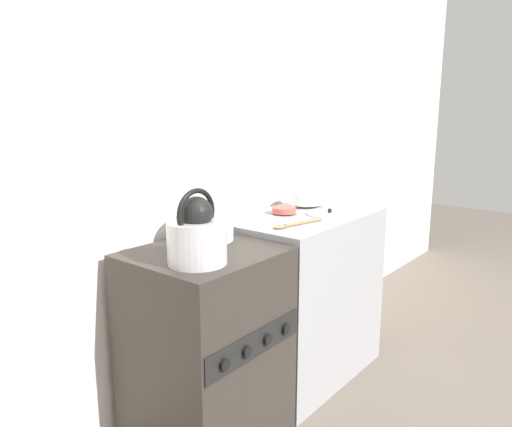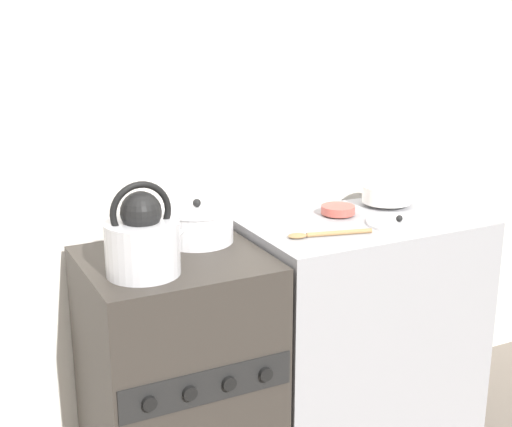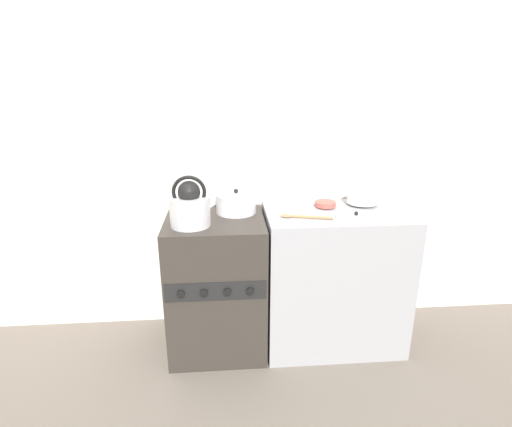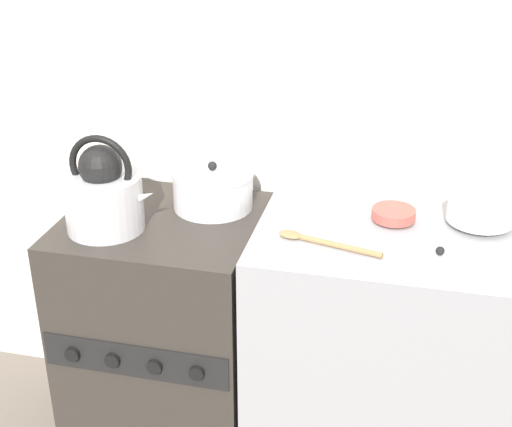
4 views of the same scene
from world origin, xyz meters
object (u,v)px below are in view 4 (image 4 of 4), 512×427
object	(u,v)px
cooking_pot	(213,188)
enamel_bowl	(481,210)
kettle	(104,194)
small_ceramic_bowl	(394,214)
loose_pot_lid	(439,256)
stove	(168,337)

from	to	relation	value
cooking_pot	enamel_bowl	world-z (taller)	cooking_pot
kettle	enamel_bowl	size ratio (longest dim) A/B	1.53
kettle	small_ceramic_bowl	bearing A→B (deg)	12.82
enamel_bowl	small_ceramic_bowl	bearing A→B (deg)	-173.41
small_ceramic_bowl	loose_pot_lid	world-z (taller)	small_ceramic_bowl
kettle	loose_pot_lid	world-z (taller)	kettle
stove	enamel_bowl	world-z (taller)	enamel_bowl
stove	loose_pot_lid	distance (m)	0.94
stove	loose_pot_lid	size ratio (longest dim) A/B	3.72
stove	enamel_bowl	bearing A→B (deg)	7.24
kettle	small_ceramic_bowl	size ratio (longest dim) A/B	2.29
cooking_pot	enamel_bowl	bearing A→B (deg)	-0.10
stove	cooking_pot	size ratio (longest dim) A/B	3.42
kettle	enamel_bowl	bearing A→B (deg)	11.42
enamel_bowl	small_ceramic_bowl	xyz separation A→B (m)	(-0.24, -0.03, -0.03)
cooking_pot	small_ceramic_bowl	size ratio (longest dim) A/B	2.00
enamel_bowl	loose_pot_lid	distance (m)	0.25
kettle	enamel_bowl	xyz separation A→B (m)	(1.04, 0.21, -0.03)
cooking_pot	small_ceramic_bowl	distance (m)	0.55
cooking_pot	enamel_bowl	distance (m)	0.79
kettle	cooking_pot	world-z (taller)	kettle
cooking_pot	enamel_bowl	xyz separation A→B (m)	(0.79, -0.00, 0.01)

